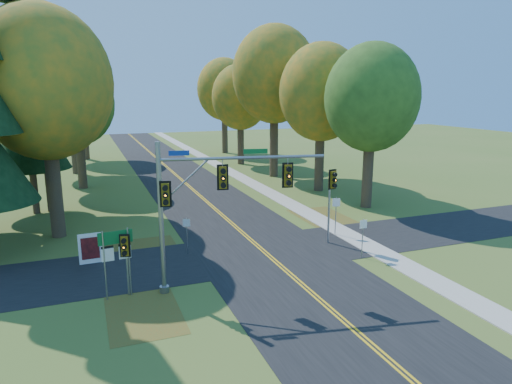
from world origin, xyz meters
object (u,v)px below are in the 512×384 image
object	(u,v)px
east_signal_pole	(332,188)
info_kiosk	(90,249)
route_sign_cluster	(116,250)
traffic_mast	(203,196)

from	to	relation	value
east_signal_pole	info_kiosk	bearing A→B (deg)	165.90
east_signal_pole	route_sign_cluster	bearing A→B (deg)	-173.02
route_sign_cluster	info_kiosk	xyz separation A→B (m)	(-1.08, 4.84, -1.43)
east_signal_pole	traffic_mast	bearing A→B (deg)	-163.99
traffic_mast	info_kiosk	world-z (taller)	traffic_mast
east_signal_pole	info_kiosk	xyz separation A→B (m)	(-13.67, 1.77, -2.66)
traffic_mast	route_sign_cluster	xyz separation A→B (m)	(-3.85, 0.59, -2.23)
east_signal_pole	route_sign_cluster	world-z (taller)	east_signal_pole
route_sign_cluster	info_kiosk	distance (m)	5.16
east_signal_pole	info_kiosk	world-z (taller)	east_signal_pole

